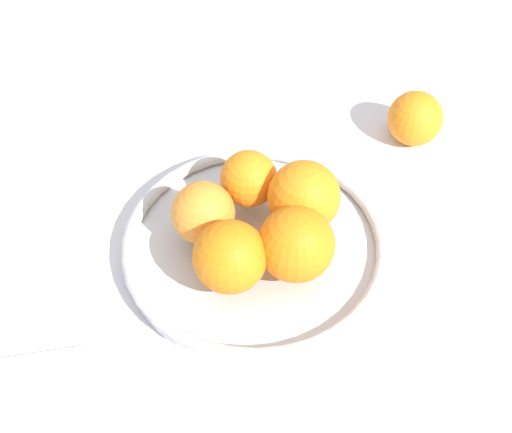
% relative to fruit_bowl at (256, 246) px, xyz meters
% --- Properties ---
extents(ground_plane, '(4.00, 4.00, 0.00)m').
position_rel_fruit_bowl_xyz_m(ground_plane, '(0.00, 0.00, -0.01)').
color(ground_plane, silver).
extents(fruit_bowl, '(0.30, 0.30, 0.03)m').
position_rel_fruit_bowl_xyz_m(fruit_bowl, '(0.00, 0.00, 0.00)').
color(fruit_bowl, silver).
rests_on(fruit_bowl, ground_plane).
extents(orange_pile, '(0.19, 0.19, 0.08)m').
position_rel_fruit_bowl_xyz_m(orange_pile, '(-0.01, -0.01, 0.05)').
color(orange_pile, orange).
rests_on(orange_pile, fruit_bowl).
extents(stray_orange, '(0.07, 0.07, 0.07)m').
position_rel_fruit_bowl_xyz_m(stray_orange, '(0.19, -0.21, 0.02)').
color(stray_orange, orange).
rests_on(stray_orange, ground_plane).
extents(napkin_folded, '(0.15, 0.15, 0.01)m').
position_rel_fruit_bowl_xyz_m(napkin_folded, '(-0.20, 0.23, -0.01)').
color(napkin_folded, white).
rests_on(napkin_folded, ground_plane).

